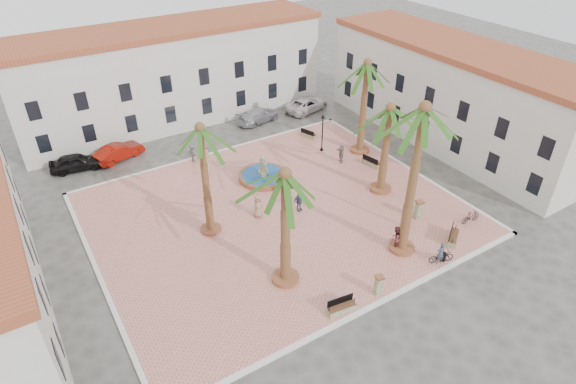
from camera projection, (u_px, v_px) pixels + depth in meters
name	position (u px, v px, depth m)	size (l,w,h in m)	color
ground	(277.00, 214.00, 36.06)	(120.00, 120.00, 0.00)	#56544F
plaza	(277.00, 213.00, 36.02)	(26.00, 22.00, 0.15)	#E3877A
kerb_n	(215.00, 153.00, 43.80)	(26.30, 0.30, 0.16)	silver
kerb_s	(373.00, 306.00, 28.23)	(26.30, 0.30, 0.16)	silver
kerb_e	(405.00, 166.00, 41.75)	(0.30, 22.30, 0.16)	silver
kerb_w	(100.00, 277.00, 30.28)	(0.30, 22.30, 0.16)	silver
building_north	(173.00, 74.00, 47.57)	(30.40, 7.40, 9.50)	silver
building_east	(453.00, 94.00, 43.81)	(7.40, 26.40, 9.00)	silver
fountain	(263.00, 175.00, 39.80)	(4.10, 4.10, 2.12)	#9F5836
palm_nw	(201.00, 139.00, 30.16)	(4.78, 4.78, 8.39)	#9F5836
palm_sw	(285.00, 188.00, 26.24)	(5.61, 5.61, 8.12)	#9F5836
palm_s	(422.00, 124.00, 27.34)	(5.63, 5.63, 10.66)	#9F5836
palm_e	(389.00, 119.00, 35.13)	(5.57, 5.57, 7.45)	#9F5836
palm_ne	(367.00, 74.00, 39.92)	(5.51, 5.51, 8.59)	#9F5836
bench_s	(341.00, 308.00, 27.67)	(1.82, 0.76, 0.93)	gray
bench_se	(453.00, 237.00, 33.05)	(1.84, 1.48, 0.97)	gray
bench_e	(371.00, 163.00, 41.60)	(0.88, 1.80, 0.91)	gray
bench_ne	(308.00, 135.00, 46.09)	(1.00, 1.68, 0.85)	gray
lamppost_s	(412.00, 192.00, 32.74)	(0.48, 0.48, 4.44)	black
lamppost_e	(323.00, 126.00, 42.66)	(0.39, 0.39, 3.60)	black
bollard_se	(379.00, 285.00, 28.61)	(0.59, 0.59, 1.39)	gray
bollard_n	(205.00, 154.00, 41.94)	(0.52, 0.52, 1.42)	gray
bollard_e	(418.00, 209.00, 34.95)	(0.60, 0.60, 1.48)	gray
litter_bin	(443.00, 257.00, 31.30)	(0.32, 0.32, 0.62)	black
cyclist_a	(441.00, 253.00, 30.85)	(0.59, 0.39, 1.61)	#394254
bicycle_a	(441.00, 257.00, 31.11)	(0.60, 1.71, 0.90)	black
cyclist_b	(396.00, 238.00, 31.98)	(0.88, 0.68, 1.81)	maroon
bicycle_b	(471.00, 217.00, 34.67)	(0.45, 1.59, 0.95)	black
pedestrian_fountain_a	(258.00, 206.00, 35.04)	(0.87, 0.57, 1.79)	#9F7F64
pedestrian_fountain_b	(299.00, 201.00, 35.68)	(1.02, 0.42, 1.74)	#39435D
pedestrian_north	(193.00, 153.00, 41.86)	(1.10, 0.63, 1.70)	#4F4E52
pedestrian_east	(341.00, 154.00, 41.83)	(1.52, 0.48, 1.64)	gray
car_black	(76.00, 162.00, 41.05)	(1.74, 4.32, 1.47)	black
car_red	(119.00, 152.00, 42.60)	(1.54, 4.41, 1.45)	#931208
car_silver	(258.00, 116.00, 49.09)	(1.92, 4.73, 1.37)	#B9B8C2
car_white	(307.00, 104.00, 51.38)	(2.38, 5.15, 1.43)	silver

